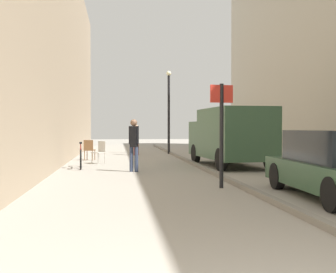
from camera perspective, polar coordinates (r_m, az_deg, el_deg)
ground_plane at (r=14.87m, az=-1.19°, el=-4.60°), size 80.00×80.00×0.00m
building_facade_left at (r=15.51m, az=-20.51°, el=13.92°), size 2.81×40.00×9.88m
kerb_strip at (r=15.11m, az=4.80°, el=-4.29°), size 0.16×40.00×0.12m
pedestrian_main_foreground at (r=22.95m, az=-4.38°, el=-0.12°), size 0.33×0.23×1.69m
pedestrian_mid_block at (r=14.29m, az=-4.69°, el=-0.68°), size 0.34×0.27×1.79m
delivery_van at (r=16.50m, az=8.47°, el=0.18°), size 2.39×5.10×2.24m
street_sign_post at (r=10.48m, az=7.31°, el=1.41°), size 0.60×0.12×2.60m
lamp_post at (r=24.00m, az=0.10°, el=4.11°), size 0.28×0.28×4.76m
bicycle_leaning at (r=15.87m, az=-11.82°, el=-2.88°), size 0.21×1.77×0.98m
cafe_chair_near_window at (r=17.73m, az=-9.27°, el=-1.91°), size 0.62×0.62×0.94m
cafe_chair_by_doorway at (r=19.60m, az=-10.71°, el=-1.62°), size 0.53×0.53×0.94m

